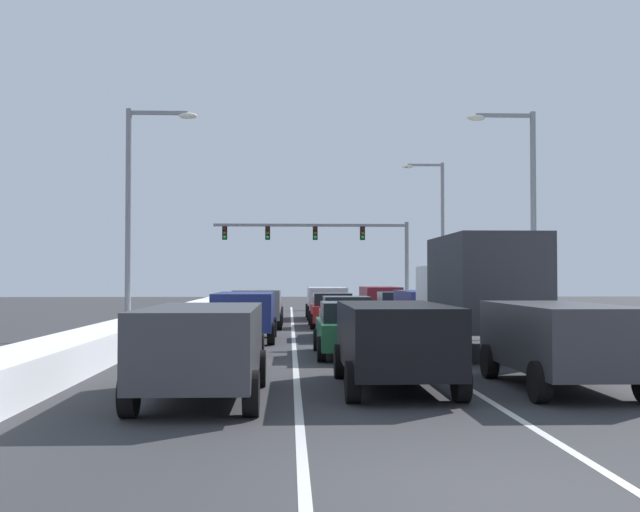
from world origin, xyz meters
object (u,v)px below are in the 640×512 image
object	(u,v)px
sedan_tan_center_lane_third	(346,317)
sedan_maroon_left_lane_fifth	(263,306)
sedan_green_center_lane_second	(351,329)
suv_gray_left_lane_fourth	(258,304)
suv_navy_left_lane_third	(245,312)
suv_charcoal_right_lane_nearest	(559,337)
traffic_light_gantry	(333,240)
box_truck_right_lane_second	(477,288)
sedan_white_left_lane_second	(223,333)
street_lamp_left_mid	(138,200)
suv_black_center_lane_nearest	(394,337)
suv_silver_center_lane_fifth	(326,300)
street_lamp_right_mid	(438,224)
suv_charcoal_left_lane_nearest	(202,343)
street_lamp_right_near	(524,202)
suv_maroon_right_lane_fifth	(380,298)
suv_navy_right_lane_third	(426,307)
sedan_gray_right_lane_fourth	(396,307)

from	to	relation	value
sedan_tan_center_lane_third	sedan_maroon_left_lane_fifth	distance (m)	12.02
sedan_green_center_lane_second	sedan_tan_center_lane_third	xyz separation A→B (m)	(0.35, 6.58, 0.00)
suv_gray_left_lane_fourth	suv_navy_left_lane_third	bearing A→B (deg)	-91.45
suv_charcoal_right_lane_nearest	traffic_light_gantry	distance (m)	40.80
box_truck_right_lane_second	sedan_white_left_lane_second	distance (m)	7.58
street_lamp_left_mid	suv_black_center_lane_nearest	bearing A→B (deg)	-61.10
suv_silver_center_lane_fifth	traffic_light_gantry	world-z (taller)	traffic_light_gantry
suv_gray_left_lane_fourth	traffic_light_gantry	bearing A→B (deg)	78.08
sedan_tan_center_lane_third	suv_silver_center_lane_fifth	bearing A→B (deg)	90.37
sedan_white_left_lane_second	traffic_light_gantry	distance (m)	36.13
street_lamp_right_mid	street_lamp_left_mid	xyz separation A→B (m)	(-14.99, -19.25, -0.47)
sedan_green_center_lane_second	traffic_light_gantry	size ratio (longest dim) A/B	0.32
suv_charcoal_left_lane_nearest	suv_navy_left_lane_third	xyz separation A→B (m)	(0.01, 13.12, 0.00)
suv_charcoal_right_lane_nearest	sedan_tan_center_lane_third	bearing A→B (deg)	103.78
street_lamp_right_mid	suv_gray_left_lane_fourth	bearing A→B (deg)	-126.75
box_truck_right_lane_second	suv_gray_left_lane_fourth	bearing A→B (deg)	119.94
street_lamp_right_near	sedan_tan_center_lane_third	bearing A→B (deg)	-171.88
suv_charcoal_left_lane_nearest	sedan_maroon_left_lane_fifth	size ratio (longest dim) A/B	1.09
suv_maroon_right_lane_fifth	sedan_tan_center_lane_third	bearing A→B (deg)	-101.18
suv_maroon_right_lane_fifth	suv_charcoal_left_lane_nearest	distance (m)	30.66
box_truck_right_lane_second	suv_charcoal_left_lane_nearest	size ratio (longest dim) A/B	1.47
sedan_tan_center_lane_third	street_lamp_right_near	size ratio (longest dim) A/B	0.53
suv_maroon_right_lane_fifth	suv_silver_center_lane_fifth	distance (m)	3.88
box_truck_right_lane_second	traffic_light_gantry	xyz separation A→B (m)	(-2.28, 33.32, 2.99)
suv_charcoal_right_lane_nearest	street_lamp_right_mid	size ratio (longest dim) A/B	0.52
traffic_light_gantry	street_lamp_right_near	distance (m)	26.96
suv_charcoal_right_lane_nearest	suv_navy_left_lane_third	world-z (taller)	same
suv_black_center_lane_nearest	suv_silver_center_lane_fifth	distance (m)	26.36
suv_maroon_right_lane_fifth	suv_navy_right_lane_third	bearing A→B (deg)	-88.79
sedan_maroon_left_lane_fifth	sedan_white_left_lane_second	bearing A→B (deg)	-91.10
suv_charcoal_right_lane_nearest	suv_navy_right_lane_third	xyz separation A→B (m)	(0.09, 15.50, 0.00)
traffic_light_gantry	box_truck_right_lane_second	bearing A→B (deg)	-86.08
suv_charcoal_left_lane_nearest	street_lamp_right_near	size ratio (longest dim) A/B	0.57
suv_gray_left_lane_fourth	suv_silver_center_lane_fifth	bearing A→B (deg)	65.60
sedan_maroon_left_lane_fifth	sedan_tan_center_lane_third	bearing A→B (deg)	-73.57
street_lamp_right_near	suv_navy_right_lane_third	bearing A→B (deg)	160.76
suv_gray_left_lane_fourth	sedan_maroon_left_lane_fifth	xyz separation A→B (m)	(0.05, 5.70, -0.25)
suv_black_center_lane_nearest	sedan_green_center_lane_second	bearing A→B (deg)	92.96
suv_navy_left_lane_third	sedan_tan_center_lane_third	bearing A→B (deg)	19.61
sedan_tan_center_lane_third	sedan_white_left_lane_second	distance (m)	9.09
suv_navy_right_lane_third	sedan_maroon_left_lane_fifth	xyz separation A→B (m)	(-6.74, 9.29, -0.25)
suv_charcoal_left_lane_nearest	suv_gray_left_lane_fourth	bearing A→B (deg)	89.47
suv_black_center_lane_nearest	sedan_tan_center_lane_third	xyz separation A→B (m)	(0.01, 13.13, -0.25)
suv_navy_right_lane_third	sedan_gray_right_lane_fourth	distance (m)	6.58
sedan_maroon_left_lane_fifth	street_lamp_right_near	size ratio (longest dim) A/B	0.53
suv_navy_right_lane_third	suv_charcoal_right_lane_nearest	bearing A→B (deg)	-90.35
suv_maroon_right_lane_fifth	sedan_white_left_lane_second	xyz separation A→B (m)	(-6.84, -23.77, -0.25)
suv_black_center_lane_nearest	suv_maroon_right_lane_fifth	bearing A→B (deg)	83.87
suv_navy_right_lane_third	sedan_maroon_left_lane_fifth	bearing A→B (deg)	125.98
sedan_tan_center_lane_third	box_truck_right_lane_second	bearing A→B (deg)	-60.72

